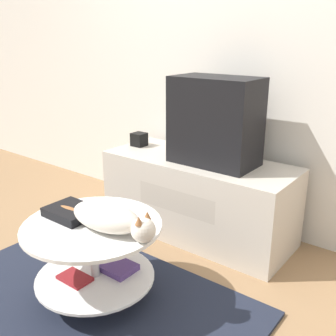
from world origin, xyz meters
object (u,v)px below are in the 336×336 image
tv (215,121)px  cat (110,218)px  speaker (139,139)px  dvd_box (71,212)px

tv → cat: size_ratio=0.89×
speaker → dvd_box: 1.05m
dvd_box → speaker: bearing=112.0°
cat → speaker: bearing=120.4°
tv → cat: 0.98m
speaker → dvd_box: (0.39, -0.96, -0.12)m
tv → dvd_box: bearing=-106.1°
speaker → cat: bearing=-55.3°
tv → cat: (0.00, -0.93, -0.31)m
tv → speaker: bearing=178.0°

